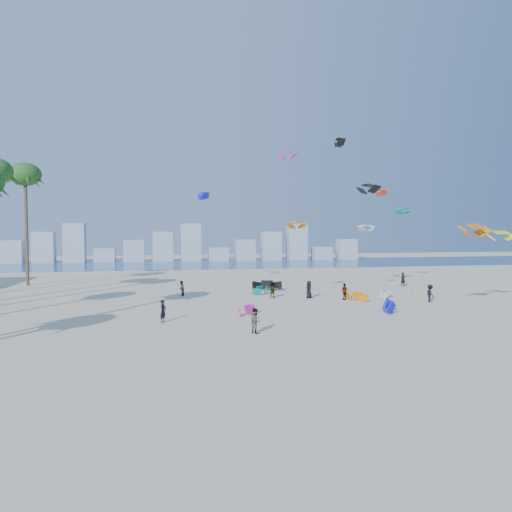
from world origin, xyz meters
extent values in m
plane|color=beige|center=(0.00, 0.00, 0.00)|extent=(220.00, 220.00, 0.00)
plane|color=navy|center=(0.00, 72.00, 0.01)|extent=(220.00, 220.00, 0.00)
imported|color=black|center=(-5.40, 9.29, 0.85)|extent=(0.65, 0.74, 1.69)
imported|color=gray|center=(0.56, 4.25, 0.83)|extent=(0.92, 1.00, 1.66)
imported|color=black|center=(9.12, 19.34, 0.89)|extent=(1.00, 1.02, 1.77)
imported|color=gray|center=(12.24, 17.69, 0.82)|extent=(0.67, 1.03, 1.63)
imported|color=black|center=(19.67, 14.60, 0.84)|extent=(0.75, 1.15, 1.68)
imported|color=gray|center=(5.62, 20.48, 0.80)|extent=(1.32, 1.44, 1.60)
imported|color=black|center=(23.58, 27.00, 0.86)|extent=(0.68, 0.50, 1.72)
imported|color=gray|center=(-3.41, 23.61, 0.79)|extent=(0.87, 0.95, 1.59)
cylinder|color=#595959|center=(9.18, 19.45, 3.86)|extent=(1.68, 3.47, 7.74)
cylinder|color=#595959|center=(17.77, 18.95, 5.82)|extent=(2.67, 5.28, 11.64)
cylinder|color=#595959|center=(15.34, 21.49, 3.70)|extent=(2.86, 2.45, 7.40)
cylinder|color=#595959|center=(0.27, 29.99, 5.69)|extent=(1.23, 3.88, 11.40)
cylinder|color=#595959|center=(17.62, 19.98, 5.61)|extent=(1.17, 4.29, 11.24)
cylinder|color=#595959|center=(9.63, 29.82, 8.22)|extent=(0.96, 3.69, 16.45)
cylinder|color=#595959|center=(25.42, 27.70, 4.80)|extent=(0.77, 4.28, 9.60)
cylinder|color=#595959|center=(17.82, 28.18, 9.00)|extent=(3.00, 3.12, 18.01)
cylinder|color=brown|center=(-21.64, 37.00, 6.86)|extent=(0.40, 0.40, 13.72)
ellipsoid|color=#245B20|center=(-21.64, 37.00, 13.72)|extent=(3.80, 3.80, 2.85)
cube|color=#9EADBF|center=(-35.80, 82.00, 2.40)|extent=(4.40, 3.00, 4.80)
cube|color=#9EADBF|center=(-29.60, 82.00, 3.30)|extent=(4.40, 3.00, 6.60)
cube|color=#9EADBF|center=(-23.40, 82.00, 4.20)|extent=(4.40, 3.00, 8.40)
cube|color=#9EADBF|center=(-17.20, 82.00, 1.50)|extent=(4.40, 3.00, 3.00)
cube|color=#9EADBF|center=(-11.00, 82.00, 2.40)|extent=(4.40, 3.00, 4.80)
cube|color=#9EADBF|center=(-4.80, 82.00, 3.30)|extent=(4.40, 3.00, 6.60)
cube|color=#9EADBF|center=(1.40, 82.00, 4.20)|extent=(4.40, 3.00, 8.40)
cube|color=#9EADBF|center=(7.60, 82.00, 1.50)|extent=(4.40, 3.00, 3.00)
cube|color=#9EADBF|center=(13.80, 82.00, 2.40)|extent=(4.40, 3.00, 4.80)
cube|color=#9EADBF|center=(20.00, 82.00, 3.30)|extent=(4.40, 3.00, 6.60)
cube|color=#9EADBF|center=(26.20, 82.00, 4.20)|extent=(4.40, 3.00, 8.40)
cube|color=#9EADBF|center=(32.40, 82.00, 1.50)|extent=(4.40, 3.00, 3.00)
cube|color=#9EADBF|center=(38.60, 82.00, 2.40)|extent=(4.40, 3.00, 4.80)
camera|label=1|loc=(-5.65, -26.74, 6.79)|focal=33.74mm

